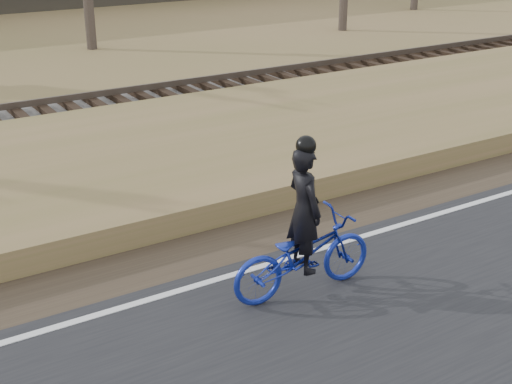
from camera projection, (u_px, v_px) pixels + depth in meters
ground at (230, 288)px, 9.83m from camera, size 120.00×120.00×0.00m
road at (343, 382)px, 7.85m from camera, size 120.00×6.00×0.06m
edge_line at (223, 278)px, 9.96m from camera, size 120.00×0.12×0.01m
shoulder at (190, 253)px, 10.77m from camera, size 120.00×1.60×0.04m
embankment at (116, 180)px, 13.05m from camera, size 120.00×5.00×0.44m
ballast at (53, 128)px, 16.04m from camera, size 120.00×3.00×0.45m
railroad at (51, 115)px, 15.92m from camera, size 120.00×2.40×0.29m
cyclist at (303, 245)px, 9.37m from camera, size 2.11×0.83×2.20m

